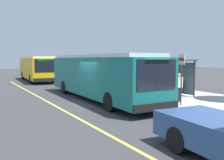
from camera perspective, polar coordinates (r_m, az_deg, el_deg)
The scene contains 9 objects.
ground_plane at distance 15.04m, azimuth -4.43°, elevation -5.39°, with size 120.00×120.00×0.00m, color #38383A.
sidewalk_curb at distance 18.39m, azimuth 12.72°, elevation -3.38°, with size 44.00×6.40×0.15m, color #B7B2A8.
lane_stripe_center at distance 14.25m, azimuth -12.49°, elevation -6.05°, with size 36.00×0.14×0.01m, color #E0D64C.
transit_bus_main at distance 16.34m, azimuth -3.07°, elevation 1.15°, with size 12.20×2.87×2.95m.
transit_bus_second at distance 31.67m, azimuth -17.01°, elevation 2.73°, with size 11.04×3.17×2.95m.
bus_shelter at distance 17.82m, azimuth 13.84°, elevation 2.29°, with size 2.90×1.60×2.48m.
waiting_bench at distance 18.00m, azimuth 13.68°, elevation -1.79°, with size 1.60×0.48×0.95m.
route_sign_post at distance 13.91m, azimuth 15.65°, elevation 1.73°, with size 0.44×0.08×2.80m.
pedestrian_commuter at distance 15.02m, azimuth 15.10°, elevation -1.25°, with size 0.24×0.40×1.69m.
Camera 1 is at (13.37, -6.36, 2.67)m, focal length 39.80 mm.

